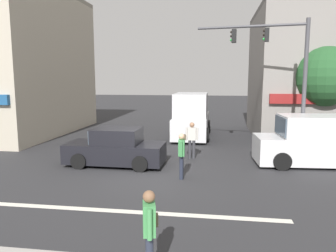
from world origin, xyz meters
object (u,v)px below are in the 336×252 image
at_px(box_truck_approaching_near, 191,117).
at_px(traffic_light_mast, 282,66).
at_px(street_tree, 325,77).
at_px(pedestrian_mid_crossing, 191,138).
at_px(pedestrian_foreground_with_bag, 149,228).
at_px(sedan_crossing_leftbound, 116,148).
at_px(pedestrian_far_side, 182,153).
at_px(van_waiting_far, 314,142).
at_px(utility_pole_far_right, 307,73).

bearing_deg(box_truck_approaching_near, traffic_light_mast, -47.84).
distance_m(street_tree, pedestrian_mid_crossing, 7.82).
xyz_separation_m(street_tree, pedestrian_foreground_with_bag, (-6.62, -12.41, -2.75)).
relative_size(sedan_crossing_leftbound, pedestrian_far_side, 2.47).
bearing_deg(pedestrian_foreground_with_bag, van_waiting_far, 59.09).
height_order(van_waiting_far, pedestrian_mid_crossing, van_waiting_far).
bearing_deg(traffic_light_mast, pedestrian_mid_crossing, -169.47).
height_order(box_truck_approaching_near, pedestrian_far_side, box_truck_approaching_near).
distance_m(traffic_light_mast, pedestrian_far_side, 6.44).
bearing_deg(pedestrian_far_side, sedan_crossing_leftbound, 153.20).
xyz_separation_m(van_waiting_far, box_truck_approaching_near, (-5.60, 5.94, 0.25)).
bearing_deg(pedestrian_mid_crossing, sedan_crossing_leftbound, -152.58).
xyz_separation_m(van_waiting_far, pedestrian_mid_crossing, (-5.19, 0.39, -0.05)).
xyz_separation_m(street_tree, utility_pole_far_right, (-0.85, 0.16, 0.18)).
height_order(traffic_light_mast, sedan_crossing_leftbound, traffic_light_mast).
distance_m(street_tree, van_waiting_far, 4.73).
xyz_separation_m(traffic_light_mast, pedestrian_foreground_with_bag, (-4.01, -9.89, -3.22)).
bearing_deg(van_waiting_far, pedestrian_mid_crossing, 175.74).
bearing_deg(sedan_crossing_leftbound, pedestrian_far_side, -26.80).
height_order(sedan_crossing_leftbound, pedestrian_foreground_with_bag, pedestrian_foreground_with_bag).
xyz_separation_m(street_tree, sedan_crossing_leftbound, (-9.62, -4.84, -2.99)).
bearing_deg(box_truck_approaching_near, utility_pole_far_right, -19.21).
distance_m(street_tree, sedan_crossing_leftbound, 11.18).
xyz_separation_m(utility_pole_far_right, van_waiting_far, (-0.52, -3.80, -2.88)).
bearing_deg(traffic_light_mast, sedan_crossing_leftbound, -161.67).
height_order(pedestrian_foreground_with_bag, pedestrian_far_side, same).
bearing_deg(pedestrian_far_side, traffic_light_mast, 43.11).
xyz_separation_m(van_waiting_far, pedestrian_far_side, (-5.31, -2.69, -0.06)).
relative_size(box_truck_approaching_near, pedestrian_mid_crossing, 3.36).
bearing_deg(sedan_crossing_leftbound, utility_pole_far_right, 29.72).
relative_size(utility_pole_far_right, pedestrian_far_side, 4.48).
distance_m(box_truck_approaching_near, pedestrian_far_side, 8.64).
xyz_separation_m(traffic_light_mast, pedestrian_mid_crossing, (-3.95, -0.73, -3.22)).
xyz_separation_m(traffic_light_mast, van_waiting_far, (1.24, -1.12, -3.17)).
distance_m(van_waiting_far, pedestrian_mid_crossing, 5.20).
bearing_deg(utility_pole_far_right, box_truck_approaching_near, 160.79).
bearing_deg(street_tree, pedestrian_foreground_with_bag, -118.07).
height_order(street_tree, van_waiting_far, street_tree).
distance_m(traffic_light_mast, pedestrian_foreground_with_bag, 11.15).
bearing_deg(box_truck_approaching_near, pedestrian_mid_crossing, -85.73).
distance_m(box_truck_approaching_near, pedestrian_foreground_with_bag, 14.71).
distance_m(utility_pole_far_right, box_truck_approaching_near, 7.00).
distance_m(pedestrian_foreground_with_bag, pedestrian_far_side, 6.08).
relative_size(pedestrian_foreground_with_bag, pedestrian_far_side, 1.00).
bearing_deg(pedestrian_mid_crossing, van_waiting_far, -4.26).
relative_size(box_truck_approaching_near, pedestrian_foreground_with_bag, 3.36).
distance_m(utility_pole_far_right, pedestrian_far_side, 9.21).
bearing_deg(street_tree, utility_pole_far_right, 169.08).
bearing_deg(pedestrian_foreground_with_bag, traffic_light_mast, 67.93).
bearing_deg(street_tree, pedestrian_mid_crossing, -153.60).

